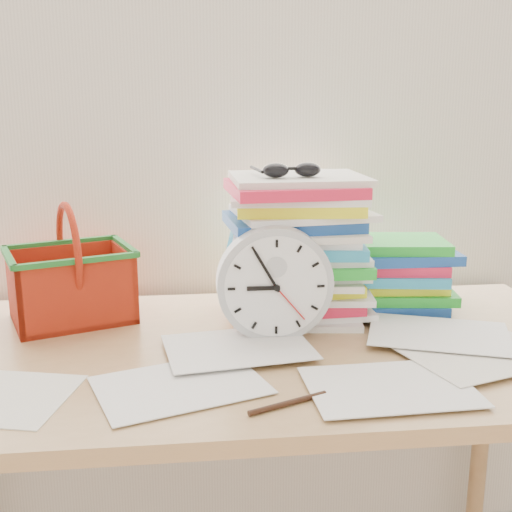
{
  "coord_description": "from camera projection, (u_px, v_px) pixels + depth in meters",
  "views": [
    {
      "loc": [
        -0.12,
        0.44,
        1.22
      ],
      "look_at": [
        0.01,
        1.6,
        0.93
      ],
      "focal_mm": 45.0,
      "sensor_mm": 36.0,
      "label": 1
    }
  ],
  "objects": [
    {
      "name": "curtain",
      "position": [
        232.0,
        62.0,
        1.48
      ],
      "size": [
        2.4,
        0.01,
        2.5
      ],
      "primitive_type": "cube",
      "color": "white",
      "rests_on": "room_shell"
    },
    {
      "name": "desk",
      "position": [
        249.0,
        381.0,
        1.26
      ],
      "size": [
        1.4,
        0.7,
        0.75
      ],
      "color": "#AD8351",
      "rests_on": "ground"
    },
    {
      "name": "paper_stack",
      "position": [
        298.0,
        247.0,
        1.38
      ],
      "size": [
        0.31,
        0.26,
        0.31
      ],
      "primitive_type": null,
      "rotation": [
        0.0,
        0.0,
        -0.0
      ],
      "color": "white",
      "rests_on": "desk"
    },
    {
      "name": "clock",
      "position": [
        275.0,
        284.0,
        1.26
      ],
      "size": [
        0.23,
        0.05,
        0.23
      ],
      "primitive_type": "cylinder",
      "rotation": [
        1.57,
        0.0,
        0.0
      ],
      "color": "#B7BBBE",
      "rests_on": "desk"
    },
    {
      "name": "sunglasses",
      "position": [
        292.0,
        170.0,
        1.31
      ],
      "size": [
        0.15,
        0.13,
        0.03
      ],
      "primitive_type": null,
      "rotation": [
        0.0,
        0.0,
        0.11
      ],
      "color": "black",
      "rests_on": "paper_stack"
    },
    {
      "name": "book_stack",
      "position": [
        396.0,
        273.0,
        1.47
      ],
      "size": [
        0.28,
        0.22,
        0.16
      ],
      "primitive_type": null,
      "rotation": [
        0.0,
        0.0,
        -0.08
      ],
      "color": "white",
      "rests_on": "desk"
    },
    {
      "name": "basket",
      "position": [
        70.0,
        264.0,
        1.36
      ],
      "size": [
        0.3,
        0.27,
        0.25
      ],
      "primitive_type": null,
      "rotation": [
        0.0,
        0.0,
        0.35
      ],
      "color": "red",
      "rests_on": "desk"
    },
    {
      "name": "pen",
      "position": [
        288.0,
        403.0,
        1.0
      ],
      "size": [
        0.13,
        0.06,
        0.01
      ],
      "primitive_type": "cylinder",
      "rotation": [
        0.0,
        1.57,
        0.4
      ],
      "color": "black",
      "rests_on": "desk"
    },
    {
      "name": "scattered_papers",
      "position": [
        249.0,
        343.0,
        1.24
      ],
      "size": [
        1.26,
        0.42,
        0.02
      ],
      "primitive_type": null,
      "color": "white",
      "rests_on": "desk"
    }
  ]
}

